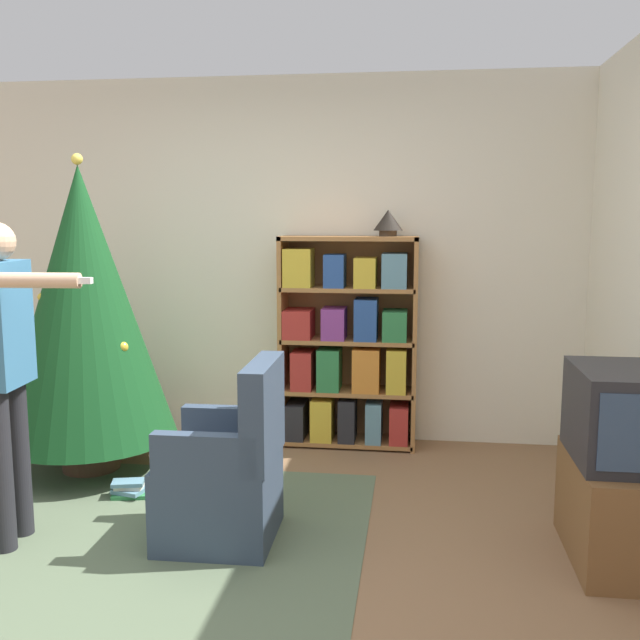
# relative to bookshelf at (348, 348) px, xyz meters

# --- Properties ---
(ground_plane) EXTENTS (14.00, 14.00, 0.00)m
(ground_plane) POSITION_rel_bookshelf_xyz_m (-0.54, -2.02, -0.71)
(ground_plane) COLOR #846042
(wall_back) EXTENTS (8.00, 0.10, 2.60)m
(wall_back) POSITION_rel_bookshelf_xyz_m (-0.54, 0.23, 0.59)
(wall_back) COLOR silver
(wall_back) RESTS_ON ground_plane
(area_rug) EXTENTS (2.49, 2.12, 0.01)m
(area_rug) POSITION_rel_bookshelf_xyz_m (-1.00, -1.66, -0.70)
(area_rug) COLOR #56664C
(area_rug) RESTS_ON ground_plane
(bookshelf) EXTENTS (0.96, 0.30, 1.48)m
(bookshelf) POSITION_rel_bookshelf_xyz_m (0.00, 0.00, 0.00)
(bookshelf) COLOR #A8703D
(bookshelf) RESTS_ON ground_plane
(tv_stand) EXTENTS (0.41, 0.74, 0.49)m
(tv_stand) POSITION_rel_bookshelf_xyz_m (1.42, -1.54, -0.46)
(tv_stand) COLOR brown
(tv_stand) RESTS_ON ground_plane
(television) EXTENTS (0.42, 0.58, 0.44)m
(television) POSITION_rel_bookshelf_xyz_m (1.42, -1.55, 0.00)
(television) COLOR #28282D
(television) RESTS_ON tv_stand
(game_remote) EXTENTS (0.04, 0.12, 0.02)m
(game_remote) POSITION_rel_bookshelf_xyz_m (1.29, -1.77, -0.21)
(game_remote) COLOR white
(game_remote) RESTS_ON tv_stand
(christmas_tree) EXTENTS (1.10, 1.10, 2.00)m
(christmas_tree) POSITION_rel_bookshelf_xyz_m (-1.59, -0.71, 0.36)
(christmas_tree) COLOR #4C3323
(christmas_tree) RESTS_ON ground_plane
(armchair) EXTENTS (0.58, 0.57, 0.92)m
(armchair) POSITION_rel_bookshelf_xyz_m (-0.46, -1.57, -0.38)
(armchair) COLOR #334256
(armchair) RESTS_ON ground_plane
(standing_person) EXTENTS (0.65, 0.47, 1.59)m
(standing_person) POSITION_rel_bookshelf_xyz_m (-1.50, -1.75, 0.24)
(standing_person) COLOR #232328
(standing_person) RESTS_ON ground_plane
(table_lamp) EXTENTS (0.20, 0.20, 0.18)m
(table_lamp) POSITION_rel_bookshelf_xyz_m (0.27, 0.01, 0.88)
(table_lamp) COLOR #473828
(table_lamp) RESTS_ON bookshelf
(book_pile_near_tree) EXTENTS (0.22, 0.17, 0.10)m
(book_pile_near_tree) POSITION_rel_bookshelf_xyz_m (-1.17, -1.13, -0.66)
(book_pile_near_tree) COLOR #2D7A42
(book_pile_near_tree) RESTS_ON ground_plane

